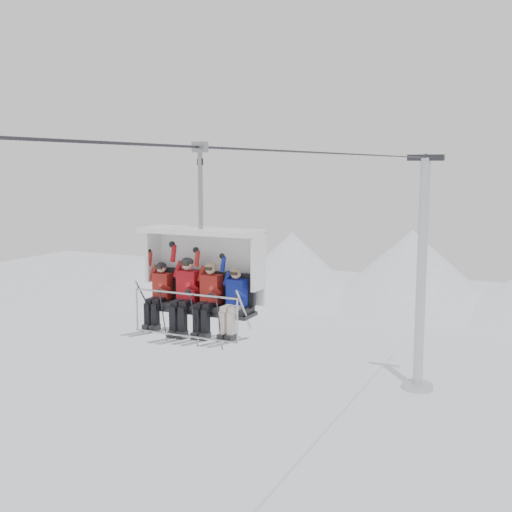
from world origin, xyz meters
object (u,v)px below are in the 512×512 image
at_px(skier_far_left, 160,292).
at_px(skier_center_right, 209,296).
at_px(chairlift_carrier, 205,269).
at_px(skier_center_left, 186,292).
at_px(skier_far_right, 234,300).
at_px(lift_tower_right, 421,291).

bearing_deg(skier_far_left, skier_center_right, 0.46).
xyz_separation_m(chairlift_carrier, skier_center_left, (-0.29, -0.30, -0.48)).
bearing_deg(chairlift_carrier, skier_center_right, -48.53).
bearing_deg(skier_far_right, skier_center_left, 179.17).
bearing_deg(skier_center_right, skier_far_left, -179.54).
bearing_deg(skier_center_right, chairlift_carrier, 131.47).
height_order(lift_tower_right, skier_center_left, lift_tower_right).
bearing_deg(skier_far_left, lift_tower_right, 87.82).
relative_size(chairlift_carrier, skier_center_left, 2.26).
relative_size(skier_center_left, skier_center_right, 1.05).
distance_m(lift_tower_right, skier_far_left, 25.31).
relative_size(lift_tower_right, chairlift_carrier, 3.38).
bearing_deg(skier_far_right, chairlift_carrier, 159.88).
distance_m(chairlift_carrier, skier_far_left, 1.14).
distance_m(lift_tower_right, chairlift_carrier, 25.08).
bearing_deg(skier_center_left, lift_tower_right, 89.34).
bearing_deg(skier_center_left, skier_far_left, -178.49).
bearing_deg(chairlift_carrier, lift_tower_right, 90.00).
xyz_separation_m(chairlift_carrier, skier_center_right, (0.28, -0.31, -0.51)).
distance_m(chairlift_carrier, skier_center_right, 0.66).
bearing_deg(lift_tower_right, skier_far_right, -87.99).
bearing_deg(skier_far_right, lift_tower_right, 92.01).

